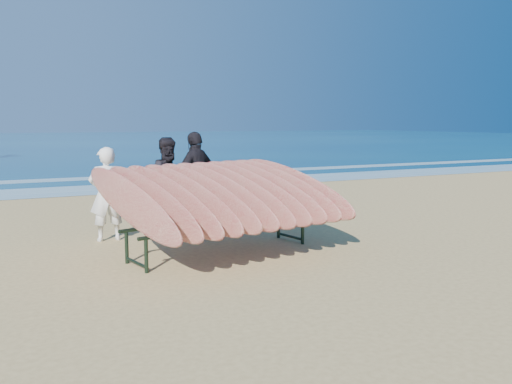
# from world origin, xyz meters

# --- Properties ---
(ground) EXTENTS (120.00, 120.00, 0.00)m
(ground) POSITION_xyz_m (0.00, 0.00, 0.00)
(ground) COLOR tan
(ground) RESTS_ON ground
(ocean) EXTENTS (160.00, 160.00, 0.00)m
(ocean) POSITION_xyz_m (0.00, 55.00, 0.01)
(ocean) COLOR navy
(ocean) RESTS_ON ground
(foam_near) EXTENTS (160.00, 160.00, 0.00)m
(foam_near) POSITION_xyz_m (0.00, 10.00, 0.01)
(foam_near) COLOR white
(foam_near) RESTS_ON ground
(foam_far) EXTENTS (160.00, 160.00, 0.00)m
(foam_far) POSITION_xyz_m (0.00, 13.50, 0.01)
(foam_far) COLOR white
(foam_far) RESTS_ON ground
(surfboard_rack) EXTENTS (3.73, 3.65, 1.58)m
(surfboard_rack) POSITION_xyz_m (-0.66, 0.73, 0.95)
(surfboard_rack) COLOR black
(surfboard_rack) RESTS_ON ground
(person_white) EXTENTS (0.61, 0.40, 1.67)m
(person_white) POSITION_xyz_m (-2.12, 2.48, 0.84)
(person_white) COLOR silver
(person_white) RESTS_ON ground
(person_dark_a) EXTENTS (1.04, 0.91, 1.80)m
(person_dark_a) POSITION_xyz_m (-0.67, 3.43, 0.90)
(person_dark_a) COLOR black
(person_dark_a) RESTS_ON ground
(person_dark_b) EXTENTS (1.20, 0.97, 1.91)m
(person_dark_b) POSITION_xyz_m (-0.07, 3.50, 0.95)
(person_dark_b) COLOR black
(person_dark_b) RESTS_ON ground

